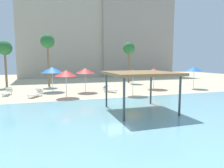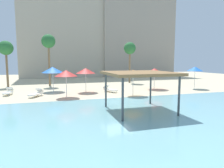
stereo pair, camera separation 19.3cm
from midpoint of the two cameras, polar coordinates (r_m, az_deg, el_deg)
The scene contains 17 objects.
ground_plane at distance 16.75m, azimuth 1.91°, elevation -5.20°, with size 80.00×80.00×0.00m, color beige.
lagoon_water at distance 12.04m, azimuth 10.02°, elevation -9.95°, with size 44.00×13.50×0.04m, color #7AB7C1.
shade_pavilion at distance 13.28m, azimuth 8.43°, elevation 2.81°, with size 4.41×4.41×2.73m.
beach_umbrella_orange_0 at distance 19.52m, azimuth 6.51°, elevation 3.32°, with size 2.05×2.05×2.61m.
beach_umbrella_red_1 at distance 19.02m, azimuth -13.04°, elevation 3.10°, with size 2.15×2.15×2.62m.
beach_umbrella_red_2 at distance 24.70m, azimuth 12.57°, elevation 3.73°, with size 2.41×2.41×2.58m.
beach_umbrella_blue_3 at distance 26.66m, azimuth 23.38°, elevation 4.09°, with size 1.92×1.92×2.77m.
beach_umbrella_blue_4 at distance 23.14m, azimuth -16.78°, elevation 4.00°, with size 2.43×2.43×2.82m.
beach_umbrella_red_5 at distance 21.92m, azimuth -7.50°, elevation 3.87°, with size 2.18×2.18×2.70m.
lounge_chair_0 at distance 20.48m, azimuth -21.02°, elevation -2.52°, with size 1.39×1.96×0.74m.
lounge_chair_1 at distance 22.70m, azimuth -27.90°, elevation -2.00°, with size 0.72×1.93×0.74m.
lounge_chair_2 at distance 22.02m, azimuth -0.50°, elevation -1.46°, with size 1.37×1.97×0.74m.
palm_tree_0 at distance 28.99m, azimuth -17.96°, elevation 11.45°, with size 1.90×1.90×7.18m.
palm_tree_1 at distance 29.87m, azimuth -28.54°, elevation 9.00°, with size 1.90×1.90×6.18m.
palm_tree_2 at distance 31.61m, azimuth 5.42°, elevation 10.11°, with size 1.90×1.90×6.48m.
hotel_block_0 at distance 47.50m, azimuth -13.24°, elevation 14.88°, with size 19.24×11.09×20.75m, color #B2A893.
hotel_block_1 at distance 50.54m, azimuth 6.03°, elevation 12.85°, with size 17.24×11.30×17.85m, color #9E9384.
Camera 2 is at (-5.14, -15.57, 3.44)m, focal length 31.17 mm.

